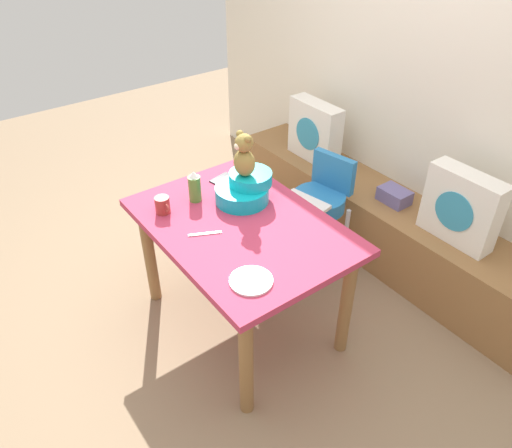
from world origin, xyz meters
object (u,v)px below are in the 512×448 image
(pillow_floral_right, at_px, (461,207))
(coffee_mug, at_px, (163,205))
(highchair, at_px, (320,199))
(teddy_bear, at_px, (244,156))
(infant_seat_teal, at_px, (245,189))
(ketchup_bottle, at_px, (195,187))
(book_stack, at_px, (394,196))
(dinner_plate_near, at_px, (251,281))
(dining_table, at_px, (241,240))
(pillow_floral_left, at_px, (315,131))
(cell_phone, at_px, (222,179))

(pillow_floral_right, distance_m, coffee_mug, 1.69)
(highchair, bearing_deg, teddy_bear, -91.18)
(infant_seat_teal, bearing_deg, teddy_bear, -90.00)
(pillow_floral_right, xyz_separation_m, ketchup_bottle, (-0.89, -1.23, 0.15))
(book_stack, distance_m, dinner_plate_near, 1.45)
(coffee_mug, bearing_deg, dining_table, 40.39)
(pillow_floral_left, height_order, highchair, pillow_floral_left)
(coffee_mug, bearing_deg, cell_phone, 103.37)
(pillow_floral_right, bearing_deg, pillow_floral_left, 180.00)
(pillow_floral_right, bearing_deg, book_stack, 177.48)
(book_stack, xyz_separation_m, ketchup_bottle, (-0.42, -1.25, 0.32))
(highchair, xyz_separation_m, teddy_bear, (-0.01, -0.59, 0.50))
(highchair, height_order, infant_seat_teal, infant_seat_teal)
(dining_table, distance_m, dinner_plate_near, 0.47)
(teddy_bear, xyz_separation_m, cell_phone, (-0.26, 0.02, -0.27))
(highchair, height_order, ketchup_bottle, ketchup_bottle)
(infant_seat_teal, bearing_deg, ketchup_bottle, -125.38)
(pillow_floral_left, xyz_separation_m, cell_phone, (0.25, -0.99, 0.06))
(pillow_floral_left, xyz_separation_m, highchair, (0.53, -0.42, -0.16))
(dinner_plate_near, bearing_deg, pillow_floral_right, 83.33)
(pillow_floral_left, bearing_deg, teddy_bear, -62.75)
(pillow_floral_left, relative_size, ketchup_bottle, 2.38)
(infant_seat_teal, distance_m, coffee_mug, 0.46)
(ketchup_bottle, distance_m, coffee_mug, 0.21)
(book_stack, height_order, dinner_plate_near, dinner_plate_near)
(pillow_floral_left, xyz_separation_m, pillow_floral_right, (1.25, 0.00, 0.00))
(dining_table, relative_size, cell_phone, 8.27)
(infant_seat_teal, distance_m, ketchup_bottle, 0.28)
(coffee_mug, bearing_deg, book_stack, 74.03)
(pillow_floral_left, height_order, pillow_floral_right, same)
(book_stack, relative_size, teddy_bear, 0.80)
(highchair, xyz_separation_m, infant_seat_teal, (-0.01, -0.59, 0.29))
(pillow_floral_left, distance_m, ketchup_bottle, 1.29)
(teddy_bear, xyz_separation_m, coffee_mug, (-0.16, -0.43, -0.23))
(pillow_floral_left, height_order, cell_phone, pillow_floral_left)
(dinner_plate_near, distance_m, cell_phone, 0.92)
(dinner_plate_near, bearing_deg, teddy_bear, 146.92)
(highchair, relative_size, infant_seat_teal, 2.39)
(book_stack, relative_size, cell_phone, 1.39)
(ketchup_bottle, xyz_separation_m, cell_phone, (-0.10, 0.24, -0.08))
(dining_table, xyz_separation_m, dinner_plate_near, (0.40, -0.22, 0.12))
(book_stack, relative_size, infant_seat_teal, 0.61)
(coffee_mug, bearing_deg, pillow_floral_right, 58.13)
(dining_table, height_order, ketchup_bottle, ketchup_bottle)
(dinner_plate_near, bearing_deg, infant_seat_teal, 146.88)
(teddy_bear, xyz_separation_m, dinner_plate_near, (0.57, -0.37, -0.27))
(highchair, xyz_separation_m, ketchup_bottle, (-0.17, -0.81, 0.31))
(book_stack, bearing_deg, dinner_plate_near, -77.33)
(pillow_floral_right, distance_m, dining_table, 1.28)
(ketchup_bottle, bearing_deg, cell_phone, 113.05)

